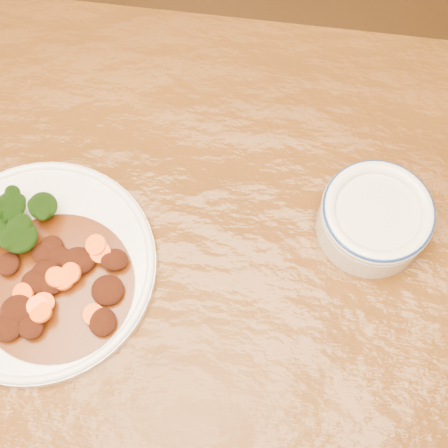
{
  "coord_description": "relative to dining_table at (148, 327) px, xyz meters",
  "views": [
    {
      "loc": [
        0.1,
        -0.19,
        1.47
      ],
      "look_at": [
        0.1,
        0.1,
        0.77
      ],
      "focal_mm": 50.0,
      "sensor_mm": 36.0,
      "label": 1
    }
  ],
  "objects": [
    {
      "name": "mince_stew",
      "position": [
        -0.1,
        0.02,
        0.1
      ],
      "size": [
        0.18,
        0.18,
        0.03
      ],
      "color": "#4F2108",
      "rests_on": "dinner_plate"
    },
    {
      "name": "dip_bowl",
      "position": [
        0.28,
        0.11,
        0.11
      ],
      "size": [
        0.13,
        0.13,
        0.06
      ],
      "rotation": [
        0.0,
        0.0,
        0.09
      ],
      "color": "beige",
      "rests_on": "dining_table"
    },
    {
      "name": "dinner_plate",
      "position": [
        -0.12,
        0.05,
        0.09
      ],
      "size": [
        0.28,
        0.28,
        0.02
      ],
      "rotation": [
        0.0,
        0.0,
        -0.41
      ],
      "color": "silver",
      "rests_on": "dining_table"
    },
    {
      "name": "dining_table",
      "position": [
        0.0,
        0.0,
        0.0
      ],
      "size": [
        1.6,
        1.08,
        0.75
      ],
      "rotation": [
        0.0,
        0.0,
        -0.12
      ],
      "color": "#522E0E",
      "rests_on": "ground"
    },
    {
      "name": "ground",
      "position": [
        0.0,
        0.0,
        -0.67
      ],
      "size": [
        4.0,
        4.0,
        0.0
      ],
      "primitive_type": "plane",
      "color": "#412710",
      "rests_on": "ground"
    }
  ]
}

